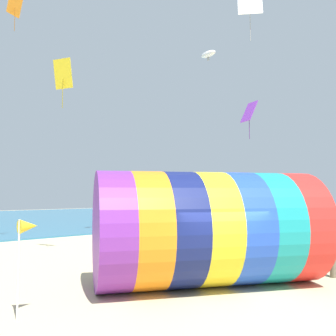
{
  "coord_description": "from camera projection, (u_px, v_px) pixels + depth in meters",
  "views": [
    {
      "loc": [
        -8.31,
        -7.62,
        3.05
      ],
      "look_at": [
        0.89,
        3.0,
        3.98
      ],
      "focal_mm": 40.0,
      "sensor_mm": 36.0,
      "label": 1
    }
  ],
  "objects": [
    {
      "name": "beach_flag",
      "position": [
        27.0,
        230.0,
        9.24
      ],
      "size": [
        0.47,
        0.36,
        2.4
      ],
      "color": "silver",
      "rests_on": "ground"
    },
    {
      "name": "kite_handler",
      "position": [
        333.0,
        253.0,
        13.54
      ],
      "size": [
        0.31,
        0.41,
        1.7
      ],
      "color": "#726651",
      "rests_on": "ground"
    },
    {
      "name": "kite_orange_diamond",
      "position": [
        15.0,
        4.0,
        21.74
      ],
      "size": [
        1.02,
        0.74,
        2.34
      ],
      "color": "orange"
    },
    {
      "name": "kite_purple_diamond",
      "position": [
        249.0,
        112.0,
        20.82
      ],
      "size": [
        0.82,
        1.02,
        2.12
      ],
      "color": "purple"
    },
    {
      "name": "kite_yellow_diamond",
      "position": [
        63.0,
        74.0,
        18.35
      ],
      "size": [
        0.73,
        1.02,
        2.42
      ],
      "color": "yellow"
    },
    {
      "name": "ground_plane",
      "position": [
        212.0,
        297.0,
        10.97
      ],
      "size": [
        120.0,
        120.0,
        0.0
      ],
      "primitive_type": "plane",
      "color": "#CCBA8C"
    },
    {
      "name": "kite_white_parafoil",
      "position": [
        208.0,
        54.0,
        22.39
      ],
      "size": [
        0.5,
        1.15,
        0.61
      ],
      "color": "white"
    },
    {
      "name": "kite_white_diamond",
      "position": [
        250.0,
        1.0,
        17.41
      ],
      "size": [
        1.17,
        1.21,
        2.69
      ],
      "color": "white"
    },
    {
      "name": "giant_inflatable_tube",
      "position": [
        208.0,
        228.0,
        12.44
      ],
      "size": [
        8.23,
        6.63,
        3.75
      ],
      "color": "purple",
      "rests_on": "ground"
    }
  ]
}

